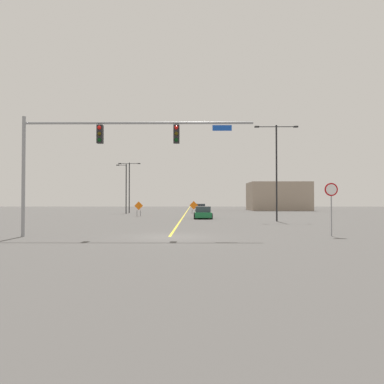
# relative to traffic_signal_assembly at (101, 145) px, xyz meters

# --- Properties ---
(ground) EXTENTS (187.85, 187.85, 0.00)m
(ground) POSITION_rel_traffic_signal_assembly_xyz_m (3.91, 0.01, -5.26)
(ground) COLOR #4C4947
(road_centre_stripe) EXTENTS (0.16, 104.36, 0.01)m
(road_centre_stripe) POSITION_rel_traffic_signal_assembly_xyz_m (3.91, 52.19, -5.26)
(road_centre_stripe) COLOR yellow
(road_centre_stripe) RESTS_ON ground
(traffic_signal_assembly) EXTENTS (13.23, 0.44, 6.89)m
(traffic_signal_assembly) POSITION_rel_traffic_signal_assembly_xyz_m (0.00, 0.00, 0.00)
(traffic_signal_assembly) COLOR gray
(traffic_signal_assembly) RESTS_ON ground
(stop_sign) EXTENTS (0.76, 0.07, 3.08)m
(stop_sign) POSITION_rel_traffic_signal_assembly_xyz_m (13.20, 0.31, -3.11)
(stop_sign) COLOR gray
(stop_sign) RESTS_ON ground
(street_lamp_far_right) EXTENTS (3.54, 0.24, 8.09)m
(street_lamp_far_right) POSITION_rel_traffic_signal_assembly_xyz_m (-5.14, 37.27, -0.47)
(street_lamp_far_right) COLOR black
(street_lamp_far_right) RESTS_ON ground
(street_lamp_far_left) EXTENTS (1.59, 0.24, 7.60)m
(street_lamp_far_left) POSITION_rel_traffic_signal_assembly_xyz_m (-5.29, 34.81, -1.07)
(street_lamp_far_left) COLOR black
(street_lamp_far_left) RESTS_ON ground
(street_lamp_near_right) EXTENTS (4.27, 0.24, 9.43)m
(street_lamp_near_right) POSITION_rel_traffic_signal_assembly_xyz_m (13.36, 14.82, 0.29)
(street_lamp_near_right) COLOR black
(street_lamp_near_right) RESTS_ON ground
(construction_sign_left_shoulder) EXTENTS (1.12, 0.11, 1.91)m
(construction_sign_left_shoulder) POSITION_rel_traffic_signal_assembly_xyz_m (-1.84, 25.76, -4.04)
(construction_sign_left_shoulder) COLOR orange
(construction_sign_left_shoulder) RESTS_ON ground
(construction_sign_right_shoulder) EXTENTS (1.33, 0.23, 1.93)m
(construction_sign_right_shoulder) POSITION_rel_traffic_signal_assembly_xyz_m (5.20, 35.48, -4.07)
(construction_sign_right_shoulder) COLOR orange
(construction_sign_right_shoulder) RESTS_ON ground
(car_green_far) EXTENTS (2.05, 4.43, 1.37)m
(car_green_far) POSITION_rel_traffic_signal_assembly_xyz_m (6.27, 20.20, -4.63)
(car_green_far) COLOR #196B38
(car_green_far) RESTS_ON ground
(car_black_distant) EXTENTS (2.14, 3.94, 1.34)m
(car_black_distant) POSITION_rel_traffic_signal_assembly_xyz_m (6.62, 50.73, -4.62)
(car_black_distant) COLOR black
(car_black_distant) RESTS_ON ground
(roadside_building_east) EXTENTS (11.81, 8.91, 5.67)m
(roadside_building_east) POSITION_rel_traffic_signal_assembly_xyz_m (22.38, 53.32, -2.42)
(roadside_building_east) COLOR gray
(roadside_building_east) RESTS_ON ground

